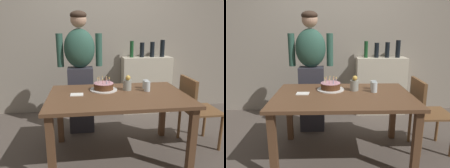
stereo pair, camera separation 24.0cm
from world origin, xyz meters
The scene contains 11 objects.
ground_plane centered at (0.00, 0.00, 0.00)m, with size 10.00×10.00×0.00m, color #564C44.
back_wall centered at (0.00, 1.55, 1.30)m, with size 5.20×0.10×2.60m, color #9E9384.
dining_table centered at (0.00, 0.00, 0.64)m, with size 1.50×0.96×0.74m.
birthday_cake centered at (-0.14, 0.19, 0.78)m, with size 0.32×0.32×0.15m.
water_glass_near centered at (0.37, 0.20, 0.79)m, with size 0.07×0.07×0.10m, color silver.
water_glass_far centered at (0.35, 0.09, 0.80)m, with size 0.07×0.07×0.11m, color silver.
napkin_stack centered at (-0.44, 0.04, 0.74)m, with size 0.14×0.10×0.01m, color white.
flower_vase centered at (0.13, 0.16, 0.82)m, with size 0.10×0.10×0.18m.
person_man_bearded centered at (-0.41, 0.71, 0.87)m, with size 0.61×0.27×1.66m.
dining_chair centered at (0.97, 0.12, 0.52)m, with size 0.42×0.42×0.87m.
shelf_cabinet centered at (0.71, 1.33, 0.50)m, with size 0.83×0.30×1.25m.
Camera 1 is at (-0.36, -2.23, 1.44)m, focal length 34.78 mm.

